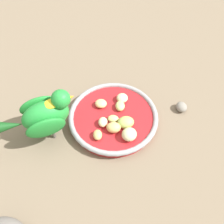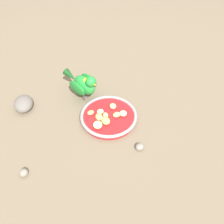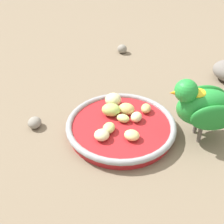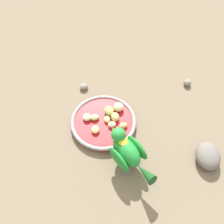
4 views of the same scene
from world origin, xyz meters
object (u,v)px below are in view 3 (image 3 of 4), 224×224
Objects in this scene: apple_piece_6 at (123,118)px; apple_piece_7 at (146,109)px; feeding_bowl at (121,127)px; apple_piece_3 at (111,110)px; parrot at (207,105)px; apple_piece_8 at (132,135)px; pebble_1 at (35,123)px; apple_piece_0 at (102,135)px; pebble_0 at (122,49)px; apple_piece_4 at (135,117)px; apple_piece_2 at (109,128)px; apple_piece_1 at (127,109)px; apple_piece_5 at (113,100)px.

apple_piece_7 is at bearing -110.83° from apple_piece_6.
apple_piece_3 reaches higher than feeding_bowl.
parrot is (-0.13, -0.07, 0.05)m from apple_piece_6.
apple_piece_8 is 0.95× the size of pebble_1.
pebble_0 is (0.19, -0.34, -0.02)m from apple_piece_0.
apple_piece_3 is at bearing 12.62° from apple_piece_4.
apple_piece_6 is 0.06m from apple_piece_7.
pebble_0 is at bearing -59.60° from apple_piece_3.
apple_piece_0 is (0.01, 0.05, 0.01)m from feeding_bowl.
apple_piece_0 is 0.02m from apple_piece_2.
pebble_1 is (0.14, 0.12, -0.02)m from apple_piece_1.
pebble_0 is at bearing -54.04° from apple_piece_1.
apple_piece_6 is 0.95× the size of pebble_0.
apple_piece_1 is 0.03m from apple_piece_4.
pebble_0 is (0.20, -0.29, -0.00)m from feeding_bowl.
apple_piece_5 reaches higher than apple_piece_7.
apple_piece_2 is 0.97× the size of pebble_1.
apple_piece_5 is at bearing 15.99° from apple_piece_7.
apple_piece_0 and apple_piece_4 have the same top height.
apple_piece_2 is at bearing 75.44° from apple_piece_7.
apple_piece_5 is (0.04, -0.01, 0.00)m from apple_piece_1.
apple_piece_4 is 0.05m from apple_piece_8.
apple_piece_0 is 0.93× the size of pebble_1.
pebble_0 is (0.21, -0.22, -0.02)m from apple_piece_7.
parrot is at bearing -163.32° from apple_piece_1.
pebble_0 is at bearing -59.42° from apple_piece_5.
apple_piece_0 is at bearing -167.51° from pebble_1.
apple_piece_3 is at bearing -7.12° from apple_piece_6.
apple_piece_5 is 0.07m from apple_piece_7.
apple_piece_2 is at bearing 69.21° from apple_piece_4.
apple_piece_2 and apple_piece_7 have the same top height.
apple_piece_3 is at bearing -67.16° from apple_piece_0.
apple_piece_0 is 0.86× the size of apple_piece_1.
apple_piece_1 is 0.04m from apple_piece_5.
apple_piece_2 is 0.15m from pebble_1.
apple_piece_2 is 1.12× the size of apple_piece_4.
apple_piece_1 is at bearing -22.30° from apple_piece_4.
apple_piece_0 is 0.09m from apple_piece_1.
apple_piece_5 is at bearing -36.83° from apple_piece_8.
apple_piece_7 is at bearing 133.43° from pebble_0.
apple_piece_2 is (0.01, 0.03, 0.01)m from feeding_bowl.
apple_piece_3 is 0.15m from pebble_1.
apple_piece_2 is 0.86× the size of apple_piece_5.
apple_piece_8 is (-0.04, 0.03, 0.00)m from apple_piece_6.
apple_piece_5 is (0.04, -0.07, 0.01)m from apple_piece_2.
parrot is (-0.12, -0.05, 0.05)m from apple_piece_4.
apple_piece_6 is at bearing -95.86° from apple_piece_2.
apple_piece_1 is 0.16m from parrot.
apple_piece_3 is 0.32m from pebble_0.
parrot is at bearing -148.48° from feeding_bowl.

